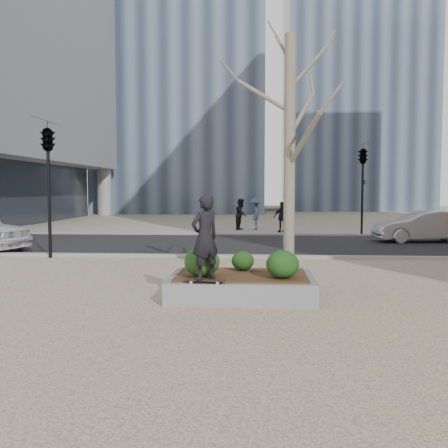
{
  "coord_description": "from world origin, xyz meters",
  "views": [
    {
      "loc": [
        1.31,
        -10.37,
        2.27
      ],
      "look_at": [
        0.5,
        2.0,
        1.4
      ],
      "focal_mm": 40.0,
      "sensor_mm": 36.0,
      "label": 1
    }
  ],
  "objects": [
    {
      "name": "pedestrian_a",
      "position": [
        0.45,
        17.18,
        0.88
      ],
      "size": [
        0.84,
        0.97,
        1.72
      ],
      "primitive_type": "imported",
      "rotation": [
        0.0,
        0.0,
        1.31
      ],
      "color": "black",
      "rests_on": "far_sidewalk"
    },
    {
      "name": "planter",
      "position": [
        1.0,
        0.0,
        0.23
      ],
      "size": [
        3.0,
        2.0,
        0.45
      ],
      "primitive_type": "cube",
      "color": "gray",
      "rests_on": "ground"
    },
    {
      "name": "pedestrian_b",
      "position": [
        1.21,
        17.07,
        0.9
      ],
      "size": [
        0.65,
        1.13,
        1.75
      ],
      "primitive_type": "imported",
      "rotation": [
        0.0,
        0.0,
        4.71
      ],
      "color": "#434E78",
      "rests_on": "far_sidewalk"
    },
    {
      "name": "street",
      "position": [
        0.0,
        10.0,
        0.01
      ],
      "size": [
        60.0,
        8.0,
        0.02
      ],
      "primitive_type": "cube",
      "color": "black",
      "rests_on": "ground"
    },
    {
      "name": "car_silver",
      "position": [
        8.38,
        11.37,
        0.68
      ],
      "size": [
        4.12,
        1.75,
        1.32
      ],
      "primitive_type": "imported",
      "rotation": [
        0.0,
        0.0,
        4.8
      ],
      "color": "#A9ADB1",
      "rests_on": "street"
    },
    {
      "name": "shrub_left",
      "position": [
        0.21,
        -0.39,
        0.8
      ],
      "size": [
        0.72,
        0.72,
        0.61
      ],
      "primitive_type": "ellipsoid",
      "color": "#194014",
      "rests_on": "planter_mulch"
    },
    {
      "name": "shrub_right",
      "position": [
        1.83,
        -0.46,
        0.77
      ],
      "size": [
        0.66,
        0.66,
        0.56
      ],
      "primitive_type": "ellipsoid",
      "color": "#173611",
      "rests_on": "planter_mulch"
    },
    {
      "name": "shrub_middle",
      "position": [
        1.01,
        0.45,
        0.7
      ],
      "size": [
        0.5,
        0.5,
        0.42
      ],
      "primitive_type": "ellipsoid",
      "color": "black",
      "rests_on": "planter_mulch"
    },
    {
      "name": "planter_mulch",
      "position": [
        1.0,
        0.0,
        0.47
      ],
      "size": [
        2.7,
        1.7,
        0.04
      ],
      "primitive_type": "cube",
      "color": "#382314",
      "rests_on": "planter"
    },
    {
      "name": "far_sidewalk",
      "position": [
        0.0,
        17.0,
        0.01
      ],
      "size": [
        60.0,
        6.0,
        0.02
      ],
      "primitive_type": "cube",
      "color": "gray",
      "rests_on": "ground"
    },
    {
      "name": "skateboard",
      "position": [
        0.32,
        -0.88,
        0.49
      ],
      "size": [
        0.8,
        0.29,
        0.08
      ],
      "primitive_type": null,
      "rotation": [
        0.0,
        0.0,
        -0.12
      ],
      "color": "black",
      "rests_on": "planter"
    },
    {
      "name": "traffic_light_far",
      "position": [
        6.5,
        14.6,
        2.25
      ],
      "size": [
        0.6,
        2.48,
        4.5
      ],
      "primitive_type": null,
      "color": "black",
      "rests_on": "ground"
    },
    {
      "name": "sycamore_tree",
      "position": [
        2.0,
        0.3,
        3.79
      ],
      "size": [
        2.8,
        2.8,
        6.6
      ],
      "primitive_type": null,
      "color": "gray",
      "rests_on": "planter_mulch"
    },
    {
      "name": "pedestrian_c",
      "position": [
        2.64,
        15.66,
        0.82
      ],
      "size": [
        1.01,
        0.68,
        1.59
      ],
      "primitive_type": "imported",
      "rotation": [
        0.0,
        0.0,
        3.49
      ],
      "color": "black",
      "rests_on": "far_sidewalk"
    },
    {
      "name": "ground",
      "position": [
        0.0,
        0.0,
        0.0
      ],
      "size": [
        120.0,
        120.0,
        0.0
      ],
      "primitive_type": "plane",
      "color": "tan",
      "rests_on": "ground"
    },
    {
      "name": "skateboarder",
      "position": [
        0.32,
        -0.88,
        1.35
      ],
      "size": [
        0.71,
        0.69,
        1.65
      ],
      "primitive_type": "imported",
      "rotation": [
        0.0,
        0.0,
        3.85
      ],
      "color": "black",
      "rests_on": "skateboard"
    },
    {
      "name": "traffic_light_near",
      "position": [
        -5.5,
        5.6,
        2.25
      ],
      "size": [
        0.6,
        2.48,
        4.5
      ],
      "primitive_type": null,
      "color": "black",
      "rests_on": "ground"
    }
  ]
}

